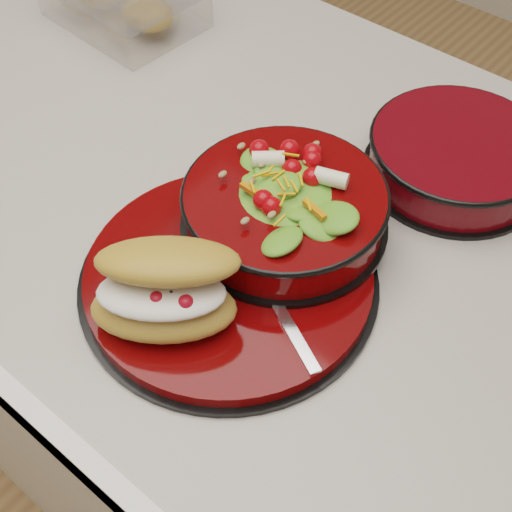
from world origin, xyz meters
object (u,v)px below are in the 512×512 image
Objects in this scene: dinner_plate at (229,277)px; croissant at (166,291)px; island_counter at (262,381)px; extra_bowl at (457,155)px; salad_bowl at (285,203)px; fork at (276,303)px.

croissant is (-0.01, -0.08, 0.05)m from dinner_plate.
extra_bowl is at bearing 45.19° from island_counter.
extra_bowl is at bearing 66.43° from salad_bowl.
salad_bowl reaches higher than island_counter.
salad_bowl is (0.07, -0.05, 0.50)m from island_counter.
croissant is 0.75× the size of extra_bowl.
island_counter is at bearing 143.41° from salad_bowl.
fork is 0.71× the size of extra_bowl.
salad_bowl is 1.48× the size of fork.
island_counter is 0.50m from fork.
croissant is (-0.01, -0.16, 0.01)m from salad_bowl.
fork is (0.06, -0.09, -0.03)m from salad_bowl.
fork is at bearing -1.39° from dinner_plate.
island_counter is at bearing 68.83° from fork.
dinner_plate is 0.10m from salad_bowl.
dinner_plate is at bearing 114.74° from fork.
salad_bowl is 1.05× the size of extra_bowl.
fork is at bearing -95.95° from extra_bowl.
extra_bowl is at bearing 36.12° from croissant.
croissant reaches higher than island_counter.
dinner_plate is at bearing 46.64° from croissant.
dinner_plate is 1.40× the size of salad_bowl.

